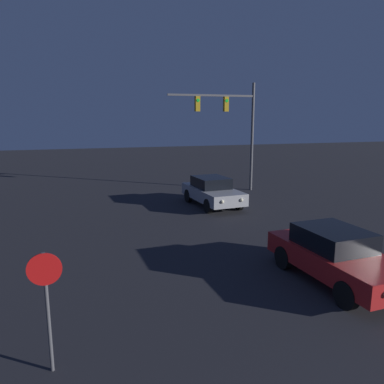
{
  "coord_description": "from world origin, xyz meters",
  "views": [
    {
      "loc": [
        -4.84,
        -0.09,
        4.71
      ],
      "look_at": [
        0.0,
        15.13,
        1.52
      ],
      "focal_mm": 35.0,
      "sensor_mm": 36.0,
      "label": 1
    }
  ],
  "objects_px": {
    "car_near": "(336,255)",
    "car_far": "(212,191)",
    "stop_sign": "(46,292)",
    "traffic_signal_mast": "(232,120)"
  },
  "relations": [
    {
      "from": "car_near",
      "to": "car_far",
      "type": "distance_m",
      "value": 10.03
    },
    {
      "from": "stop_sign",
      "to": "car_near",
      "type": "bearing_deg",
      "value": 12.57
    },
    {
      "from": "traffic_signal_mast",
      "to": "stop_sign",
      "type": "relative_size",
      "value": 2.91
    },
    {
      "from": "car_near",
      "to": "car_far",
      "type": "relative_size",
      "value": 0.99
    },
    {
      "from": "car_far",
      "to": "stop_sign",
      "type": "xyz_separation_m",
      "value": [
        -7.65,
        -11.74,
        0.8
      ]
    },
    {
      "from": "car_far",
      "to": "stop_sign",
      "type": "relative_size",
      "value": 1.96
    },
    {
      "from": "car_far",
      "to": "stop_sign",
      "type": "bearing_deg",
      "value": 52.59
    },
    {
      "from": "car_far",
      "to": "traffic_signal_mast",
      "type": "bearing_deg",
      "value": -131.45
    },
    {
      "from": "car_near",
      "to": "traffic_signal_mast",
      "type": "distance_m",
      "value": 14.26
    },
    {
      "from": "car_near",
      "to": "traffic_signal_mast",
      "type": "relative_size",
      "value": 0.67
    }
  ]
}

